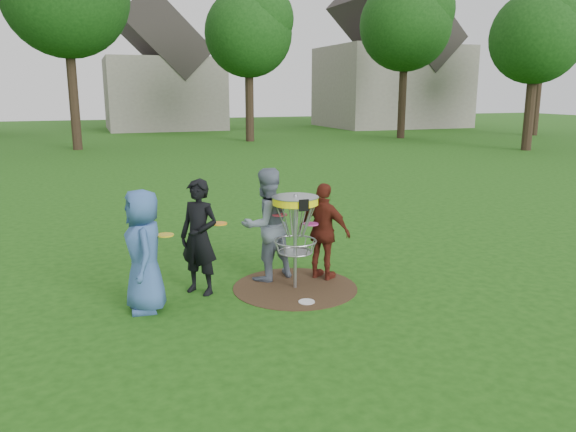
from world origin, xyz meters
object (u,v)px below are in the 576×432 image
object	(u,v)px
player_black	(199,237)
player_grey	(266,224)
player_blue	(144,251)
disc_golf_basket	(295,219)
player_maroon	(324,232)

from	to	relation	value
player_black	player_grey	xyz separation A→B (m)	(1.06, 0.26, 0.03)
player_blue	player_black	bearing A→B (deg)	116.80
player_grey	disc_golf_basket	bearing A→B (deg)	99.01
player_black	disc_golf_basket	size ratio (longest dim) A/B	1.17
player_black	disc_golf_basket	bearing A→B (deg)	35.29
player_grey	player_maroon	xyz separation A→B (m)	(0.81, -0.29, -0.11)
player_maroon	disc_golf_basket	xyz separation A→B (m)	(-0.55, -0.24, 0.29)
disc_golf_basket	player_blue	bearing A→B (deg)	-176.70
player_maroon	disc_golf_basket	distance (m)	0.66
player_blue	disc_golf_basket	xyz separation A→B (m)	(2.11, 0.12, 0.22)
player_black	player_grey	bearing A→B (deg)	60.64
player_maroon	player_grey	bearing A→B (deg)	32.24
player_blue	player_grey	world-z (taller)	player_grey
player_blue	player_black	xyz separation A→B (m)	(0.79, 0.39, 0.01)
player_grey	player_maroon	world-z (taller)	player_grey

